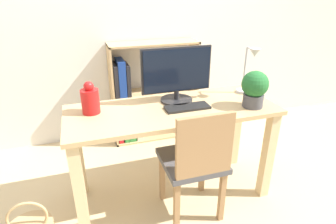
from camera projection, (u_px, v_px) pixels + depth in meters
name	position (u px, v px, depth m)	size (l,w,h in m)	color
ground_plane	(172.00, 192.00, 2.23)	(10.00, 10.00, 0.00)	#CCB284
wall_back	(135.00, 8.00, 2.68)	(8.00, 0.05, 2.60)	silver
desk	(172.00, 127.00, 1.99)	(1.45, 0.57, 0.73)	tan
monitor	(177.00, 74.00, 1.97)	(0.51, 0.23, 0.39)	#232326
keyboard	(187.00, 107.00, 1.92)	(0.31, 0.12, 0.02)	black
vase	(90.00, 100.00, 1.83)	(0.12, 0.12, 0.22)	red
desk_lamp	(250.00, 67.00, 2.08)	(0.10, 0.19, 0.36)	#B7B7BC
potted_plant	(255.00, 88.00, 1.90)	(0.18, 0.18, 0.25)	#4C4C51
chair	(195.00, 161.00, 1.83)	(0.40, 0.40, 0.84)	#4C4C51
bookshelf	(138.00, 100.00, 2.87)	(0.87, 0.28, 1.01)	tan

